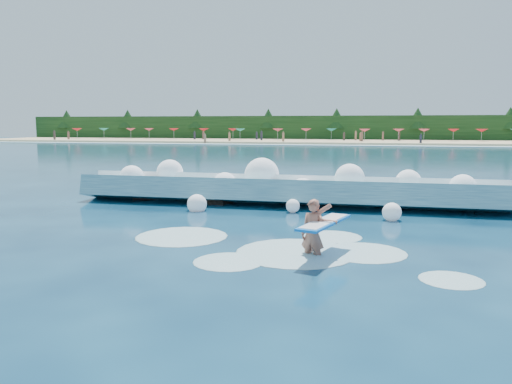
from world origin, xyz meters
TOP-DOWN VIEW (x-y plane):
  - ground at (0.00, 0.00)m, footprint 200.00×200.00m
  - beach at (0.00, 78.00)m, footprint 140.00×20.00m
  - wet_band at (0.00, 67.00)m, footprint 140.00×5.00m
  - treeline at (0.00, 88.00)m, footprint 140.00×4.00m
  - breaking_wave at (1.50, 7.27)m, footprint 17.63×2.76m
  - rock_cluster at (-1.90, 7.73)m, footprint 8.01×3.05m
  - surfer_with_board at (3.76, -0.95)m, footprint 1.25×2.95m
  - wave_spray at (1.04, 7.24)m, footprint 14.84×4.27m
  - surf_foam at (2.55, -0.31)m, footprint 9.35×5.19m
  - beach_umbrellas at (0.05, 80.40)m, footprint 112.23×6.84m
  - beachgoers at (4.70, 74.00)m, footprint 109.23×13.38m

SIDE VIEW (x-z plane):
  - ground at x=0.00m, z-range 0.00..0.00m
  - surf_foam at x=2.55m, z-range -0.08..0.08m
  - wet_band at x=0.00m, z-range 0.00..0.08m
  - beach at x=0.00m, z-range 0.00..0.40m
  - rock_cluster at x=-1.90m, z-range -0.22..0.98m
  - breaking_wave at x=1.50m, z-range -0.23..1.29m
  - surfer_with_board at x=3.76m, z-range -0.23..1.55m
  - wave_spray at x=1.04m, z-range -0.06..1.98m
  - beachgoers at x=4.70m, z-range 0.10..2.03m
  - beach_umbrellas at x=0.05m, z-range 2.00..2.50m
  - treeline at x=0.00m, z-range 0.00..5.00m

